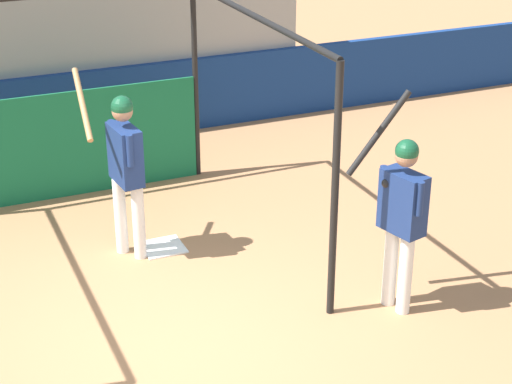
# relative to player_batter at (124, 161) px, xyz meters

# --- Properties ---
(ground_plane) EXTENTS (60.00, 60.00, 0.00)m
(ground_plane) POSITION_rel_player_batter_xyz_m (-0.16, -1.86, -1.07)
(ground_plane) COLOR #A8754C
(outfield_wall) EXTENTS (24.00, 0.12, 1.06)m
(outfield_wall) POSITION_rel_player_batter_xyz_m (-0.16, 3.43, -0.55)
(outfield_wall) COLOR navy
(outfield_wall) RESTS_ON ground
(bleacher_section) EXTENTS (7.60, 2.40, 2.34)m
(bleacher_section) POSITION_rel_player_batter_xyz_m (-0.16, 4.70, 0.09)
(bleacher_section) COLOR #9E9E99
(bleacher_section) RESTS_ON ground
(batting_cage) EXTENTS (3.84, 3.73, 2.48)m
(batting_cage) POSITION_rel_player_batter_xyz_m (-0.47, 1.18, 0.03)
(batting_cage) COLOR black
(batting_cage) RESTS_ON ground
(home_plate) EXTENTS (0.44, 0.44, 0.02)m
(home_plate) POSITION_rel_player_batter_xyz_m (0.36, -0.01, -1.07)
(home_plate) COLOR white
(home_plate) RESTS_ON ground
(player_batter) EXTENTS (0.54, 0.92, 1.94)m
(player_batter) POSITION_rel_player_batter_xyz_m (0.00, 0.00, 0.00)
(player_batter) COLOR white
(player_batter) RESTS_ON ground
(player_waiting) EXTENTS (0.59, 0.72, 2.06)m
(player_waiting) POSITION_rel_player_batter_xyz_m (2.02, -2.04, -0.04)
(player_waiting) COLOR white
(player_waiting) RESTS_ON ground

